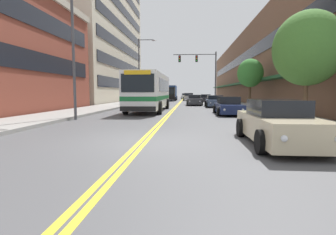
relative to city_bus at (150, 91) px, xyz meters
The scene contains 22 objects.
ground_plane 22.93m from the city_bus, 85.13° to the left, with size 240.00×240.00×0.00m, color #4C4C4F.
sidewalk_left 23.47m from the city_bus, 103.32° to the left, with size 3.67×106.00×0.17m.
sidewalk_right 24.66m from the city_bus, 67.84° to the left, with size 3.67×106.00×0.17m.
centre_line 22.93m from the city_bus, 85.13° to the left, with size 0.34×106.00×0.01m.
office_tower_left 27.66m from the city_bus, 122.50° to the left, with size 12.08×29.19×26.99m.
storefront_row_right 27.70m from the city_bus, 56.03° to the left, with size 9.10×68.00×10.74m.
city_bus is the anchor object (origin of this frame).
car_champagne_parked_left_near 19.02m from the city_bus, 97.36° to the left, with size 1.97×4.33×1.22m.
car_red_parked_left_mid 11.50m from the city_bus, 102.32° to the left, with size 2.04×4.79×1.15m.
car_beige_parked_right_foreground 15.76m from the city_bus, 66.50° to the right, with size 1.97×4.68×1.42m.
car_charcoal_parked_right_mid 24.20m from the city_bus, 75.10° to the left, with size 2.17×4.86×1.25m.
car_slate_blue_parked_right_far 9.16m from the city_bus, 46.13° to the left, with size 2.13×4.33×1.29m.
car_navy_parked_right_end 7.19m from the city_bus, 26.03° to the right, with size 1.97×4.79×1.32m.
car_dark_grey_moving_lead 11.34m from the city_bus, 68.75° to the left, with size 1.98×4.78×1.32m.
car_silver_moving_second 29.46m from the city_bus, 83.59° to the left, with size 2.19×4.47×1.46m.
car_white_moving_third 42.43m from the city_bus, 86.70° to the left, with size 2.15×4.90×1.33m.
box_truck 27.58m from the city_bus, 90.77° to the left, with size 2.70×7.34×2.89m.
traffic_signal_mast 16.45m from the city_bus, 71.22° to the left, with size 6.14×0.38×7.34m.
street_lamp_left_near 9.04m from the city_bus, 112.14° to the right, with size 1.92×0.28×9.15m.
street_lamp_left_far 13.18m from the city_bus, 103.84° to the left, with size 2.41×0.28×8.73m.
street_tree_right_near 13.22m from the city_bus, 44.80° to the right, with size 3.33×3.33×5.45m.
street_tree_right_mid 10.19m from the city_bus, 20.92° to the left, with size 2.50×2.50×4.71m.
Camera 1 is at (1.55, -8.67, 1.66)m, focal length 28.00 mm.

